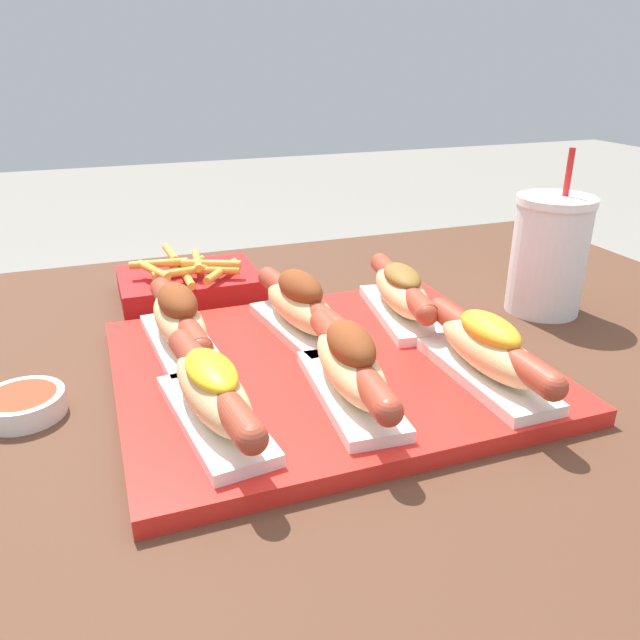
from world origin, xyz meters
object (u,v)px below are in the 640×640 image
at_px(drink_cup, 549,255).
at_px(hot_dog_3, 179,321).
at_px(serving_tray, 326,368).
at_px(hot_dog_0, 213,392).
at_px(hot_dog_2, 488,350).
at_px(hot_dog_5, 401,292).
at_px(hot_dog_1, 350,366).
at_px(sauce_bowl, 23,404).
at_px(fries_basket, 190,283).
at_px(hot_dog_4, 300,306).

bearing_deg(drink_cup, hot_dog_3, 178.91).
distance_m(serving_tray, hot_dog_0, 0.17).
xyz_separation_m(hot_dog_2, hot_dog_5, (-0.01, 0.18, -0.00)).
bearing_deg(hot_dog_1, hot_dog_3, 129.45).
bearing_deg(sauce_bowl, drink_cup, 4.31).
distance_m(serving_tray, hot_dog_3, 0.17).
bearing_deg(hot_dog_0, hot_dog_2, -2.71).
bearing_deg(serving_tray, fries_basket, 108.85).
bearing_deg(fries_basket, drink_cup, -26.19).
xyz_separation_m(hot_dog_1, drink_cup, (0.35, 0.16, 0.03)).
distance_m(hot_dog_2, hot_dog_4, 0.22).
xyz_separation_m(drink_cup, fries_basket, (-0.44, 0.22, -0.06)).
xyz_separation_m(serving_tray, drink_cup, (0.34, 0.07, 0.07)).
bearing_deg(hot_dog_2, hot_dog_4, 129.15).
relative_size(drink_cup, fries_basket, 1.12).
bearing_deg(hot_dog_4, hot_dog_0, -130.26).
bearing_deg(drink_cup, fries_basket, 153.81).
bearing_deg(serving_tray, sauce_bowl, 175.15).
height_order(serving_tray, drink_cup, drink_cup).
distance_m(sauce_bowl, drink_cup, 0.65).
bearing_deg(fries_basket, sauce_bowl, -127.55).
bearing_deg(hot_dog_3, hot_dog_4, -2.39).
relative_size(hot_dog_2, fries_basket, 1.12).
bearing_deg(hot_dog_3, drink_cup, -1.09).
relative_size(hot_dog_4, hot_dog_5, 1.00).
bearing_deg(hot_dog_1, serving_tray, 85.31).
height_order(hot_dog_4, sauce_bowl, hot_dog_4).
relative_size(hot_dog_1, hot_dog_5, 1.01).
distance_m(hot_dog_3, drink_cup, 0.49).
distance_m(hot_dog_1, hot_dog_2, 0.14).
xyz_separation_m(hot_dog_3, hot_dog_4, (0.14, -0.01, 0.00)).
distance_m(serving_tray, drink_cup, 0.36).
xyz_separation_m(serving_tray, hot_dog_5, (0.13, 0.08, 0.04)).
xyz_separation_m(hot_dog_5, sauce_bowl, (-0.44, -0.06, -0.04)).
distance_m(drink_cup, fries_basket, 0.50).
distance_m(serving_tray, sauce_bowl, 0.31).
bearing_deg(hot_dog_1, sauce_bowl, 160.21).
relative_size(hot_dog_3, drink_cup, 1.00).
distance_m(hot_dog_4, sauce_bowl, 0.31).
height_order(hot_dog_1, hot_dog_4, same).
bearing_deg(hot_dog_3, sauce_bowl, -160.30).
distance_m(hot_dog_1, hot_dog_5, 0.21).
bearing_deg(hot_dog_2, hot_dog_3, 147.51).
xyz_separation_m(hot_dog_3, fries_basket, (0.04, 0.21, -0.03)).
xyz_separation_m(sauce_bowl, fries_basket, (0.20, 0.27, 0.01)).
relative_size(hot_dog_0, hot_dog_3, 1.00).
xyz_separation_m(hot_dog_3, drink_cup, (0.49, -0.01, 0.03)).
distance_m(hot_dog_0, hot_dog_2, 0.28).
xyz_separation_m(hot_dog_4, hot_dog_5, (0.13, 0.00, -0.00)).
relative_size(serving_tray, drink_cup, 2.03).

